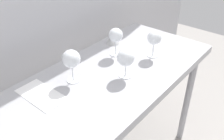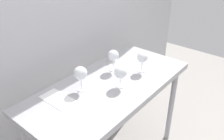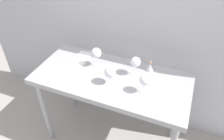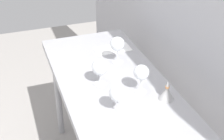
% 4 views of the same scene
% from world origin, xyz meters
% --- Properties ---
extents(back_wall, '(3.80, 0.04, 2.60)m').
position_xyz_m(back_wall, '(0.00, 0.49, 1.30)').
color(back_wall, '#B5B5BA').
rests_on(back_wall, ground_plane).
extents(steel_counter, '(1.40, 0.65, 0.90)m').
position_xyz_m(steel_counter, '(0.00, -0.01, 0.79)').
color(steel_counter, '#A2A2A7').
rests_on(steel_counter, ground_plane).
extents(wine_glass_far_right, '(0.09, 0.09, 0.18)m').
position_xyz_m(wine_glass_far_right, '(0.18, 0.11, 1.03)').
color(wine_glass_far_right, white).
rests_on(wine_glass_far_right, steel_counter).
extents(wine_glass_near_right, '(0.09, 0.09, 0.17)m').
position_xyz_m(wine_glass_near_right, '(0.32, -0.09, 1.02)').
color(wine_glass_near_right, white).
rests_on(wine_glass_near_right, steel_counter).
extents(wine_glass_near_center, '(0.10, 0.10, 0.17)m').
position_xyz_m(wine_glass_near_center, '(0.02, -0.09, 1.02)').
color(wine_glass_near_center, white).
rests_on(wine_glass_near_center, steel_counter).
extents(wine_glass_far_left, '(0.10, 0.10, 0.19)m').
position_xyz_m(wine_glass_far_left, '(-0.20, 0.10, 1.03)').
color(wine_glass_far_left, white).
rests_on(wine_glass_far_left, steel_counter).
extents(tasting_sheet_upper, '(0.14, 0.27, 0.00)m').
position_xyz_m(tasting_sheet_upper, '(-0.39, 0.14, 0.90)').
color(tasting_sheet_upper, white).
rests_on(tasting_sheet_upper, steel_counter).
extents(decanter_funnel, '(0.09, 0.09, 0.12)m').
position_xyz_m(decanter_funnel, '(0.29, 0.22, 0.94)').
color(decanter_funnel, '#B3B3B3').
rests_on(decanter_funnel, steel_counter).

